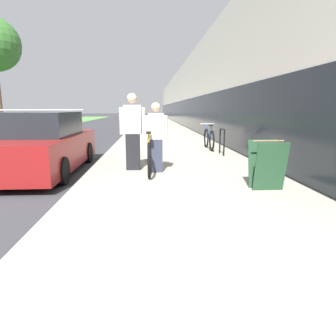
% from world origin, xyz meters
% --- Properties ---
extents(sidewalk_slab, '(4.42, 70.00, 0.15)m').
position_xyz_m(sidewalk_slab, '(5.30, 21.00, 0.07)').
color(sidewalk_slab, '#B2AA99').
rests_on(sidewalk_slab, ground).
extents(storefront_facade, '(10.01, 70.00, 5.46)m').
position_xyz_m(storefront_facade, '(12.54, 29.00, 2.72)').
color(storefront_facade, silver).
rests_on(storefront_facade, ground).
extents(lawn_strip, '(5.22, 70.00, 0.03)m').
position_xyz_m(lawn_strip, '(-6.10, 25.00, 0.01)').
color(lawn_strip, '#5B9347').
rests_on(lawn_strip, ground).
extents(tandem_bicycle, '(0.52, 2.81, 0.97)m').
position_xyz_m(tandem_bicycle, '(4.55, 2.41, 0.56)').
color(tandem_bicycle, black).
rests_on(tandem_bicycle, sidewalk_slab).
extents(person_rider, '(0.54, 0.21, 1.59)m').
position_xyz_m(person_rider, '(4.71, 2.05, 0.95)').
color(person_rider, '#33384C').
rests_on(person_rider, sidewalk_slab).
extents(person_bystander, '(0.62, 0.24, 1.81)m').
position_xyz_m(person_bystander, '(4.17, 2.36, 1.06)').
color(person_bystander, black).
rests_on(person_bystander, sidewalk_slab).
extents(bike_rack_hoop, '(0.05, 0.60, 0.84)m').
position_xyz_m(bike_rack_hoop, '(6.88, 4.58, 0.66)').
color(bike_rack_hoop, black).
rests_on(bike_rack_hoop, sidewalk_slab).
extents(cruiser_bike_nearest, '(0.52, 1.74, 0.92)m').
position_xyz_m(cruiser_bike_nearest, '(6.73, 5.95, 0.53)').
color(cruiser_bike_nearest, black).
rests_on(cruiser_bike_nearest, sidewalk_slab).
extents(sandwich_board_sign, '(0.56, 0.56, 0.90)m').
position_xyz_m(sandwich_board_sign, '(6.69, 0.38, 0.60)').
color(sandwich_board_sign, '#23472D').
rests_on(sandwich_board_sign, sidewalk_slab).
extents(parked_sedan_curbside, '(1.85, 4.58, 1.59)m').
position_xyz_m(parked_sedan_curbside, '(1.88, 2.90, 0.69)').
color(parked_sedan_curbside, maroon).
rests_on(parked_sedan_curbside, ground).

